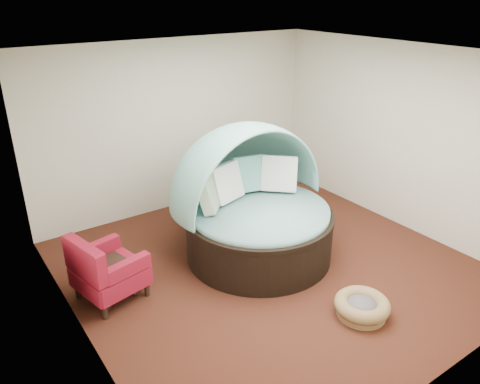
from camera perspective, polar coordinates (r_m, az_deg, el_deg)
floor at (r=6.50m, az=3.62°, el=-9.05°), size 5.00×5.00×0.00m
wall_back at (r=7.85m, az=-7.60°, el=7.98°), size 5.00×0.00×5.00m
wall_front at (r=4.41m, az=24.90°, el=-7.48°), size 5.00×0.00×5.00m
wall_left at (r=4.82m, az=-19.96°, el=-3.85°), size 0.00×5.00×5.00m
wall_right at (r=7.60m, az=18.95°, el=6.34°), size 0.00×5.00×5.00m
ceiling at (r=5.50m, az=4.40°, el=16.23°), size 5.00×5.00×0.00m
canopy_daybed at (r=6.42m, az=1.72°, el=-0.59°), size 2.24×2.09×1.88m
pet_basket at (r=5.76m, az=14.63°, el=-13.35°), size 0.68×0.68×0.23m
red_armchair at (r=5.90m, az=-16.06°, el=-9.17°), size 0.89×0.89×0.88m
side_table at (r=5.99m, az=-15.50°, el=-9.84°), size 0.56×0.56×0.45m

